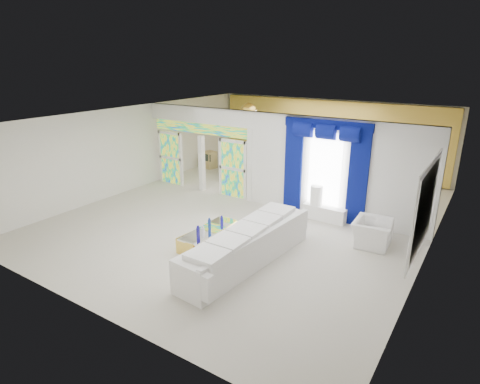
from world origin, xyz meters
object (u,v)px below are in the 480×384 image
Objects in this scene: coffee_table at (209,237)px; armchair at (372,233)px; white_sofa at (247,248)px; grand_piano at (252,162)px; console_table at (325,213)px.

armchair is (3.52, 2.27, 0.13)m from coffee_table.
grand_piano is (-3.96, 6.71, 0.08)m from white_sofa.
white_sofa is 3.36m from armchair.
white_sofa reaches higher than coffee_table.
white_sofa reaches higher than armchair.
armchair reaches higher than console_table.
armchair is (1.63, -0.92, 0.12)m from console_table.
armchair is 0.55× the size of grand_piano.
white_sofa is at bearing -98.75° from console_table.
grand_piano is at bearing 125.78° from white_sofa.
white_sofa is at bearing 136.29° from armchair.
coffee_table is at bearing 172.70° from white_sofa.
grand_piano is at bearing 52.47° from armchair.
white_sofa is 2.26× the size of coffee_table.
coffee_table is at bearing 119.29° from armchair.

